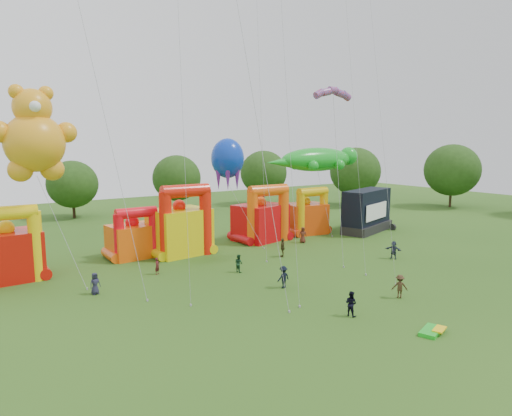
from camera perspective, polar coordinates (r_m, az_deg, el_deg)
ground at (r=31.07m, az=21.92°, el=-14.73°), size 160.00×160.00×0.00m
tree_ring at (r=28.63m, az=20.19°, el=-3.46°), size 125.81×127.94×12.07m
bouncy_castle_0 at (r=44.43m, az=-28.59°, el=-4.85°), size 5.42×4.44×6.64m
bouncy_castle_1 at (r=48.58m, az=-15.06°, el=-3.63°), size 4.97×4.14×5.35m
bouncy_castle_2 at (r=48.74m, az=-9.38°, el=-2.46°), size 6.26×5.26×7.54m
bouncy_castle_3 at (r=54.93m, az=0.74°, el=-1.41°), size 6.71×5.88×6.87m
bouncy_castle_4 at (r=59.45m, az=6.31°, el=-0.97°), size 5.57×4.77×6.13m
stage_trailer at (r=62.31m, az=13.69°, el=-0.38°), size 9.52×5.95×5.61m
teddy_bear_kite at (r=41.39m, az=-24.82°, el=3.63°), size 6.80×7.24×16.51m
gecko_kite at (r=59.82m, az=7.77°, el=5.40°), size 14.88×6.14×11.23m
octopus_kite at (r=52.63m, az=-2.57°, el=2.82°), size 3.84×7.31×12.34m
parafoil_kites at (r=35.78m, az=-13.18°, el=12.01°), size 27.24×15.05×30.10m
diamond_kites at (r=40.48m, az=3.73°, el=15.48°), size 18.98×18.72×44.42m
folded_kite_bundle at (r=31.44m, az=21.16°, el=-14.13°), size 2.22×1.60×0.31m
spectator_0 at (r=38.19m, az=-19.48°, el=-8.90°), size 0.94×0.71×1.73m
spectator_1 at (r=42.24m, az=-12.23°, el=-7.10°), size 0.67×0.62×1.53m
spectator_2 at (r=42.00m, az=-2.18°, el=-6.92°), size 0.74×0.89×1.64m
spectator_3 at (r=37.61m, az=3.44°, el=-8.61°), size 1.25×0.81×1.83m
spectator_4 at (r=47.43m, az=3.34°, el=-4.96°), size 1.09×1.20×1.97m
spectator_5 at (r=48.69m, az=16.82°, el=-5.04°), size 1.09×1.78×1.83m
spectator_6 at (r=54.13m, az=5.87°, el=-3.37°), size 1.10×1.00×1.89m
spectator_7 at (r=59.04m, az=12.25°, el=-2.72°), size 0.65×0.65×1.52m
spectator_8 at (r=32.48m, az=11.78°, el=-11.61°), size 0.85×0.99×1.75m
spectator_9 at (r=36.90m, az=17.53°, el=-9.33°), size 1.32×1.29×1.82m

